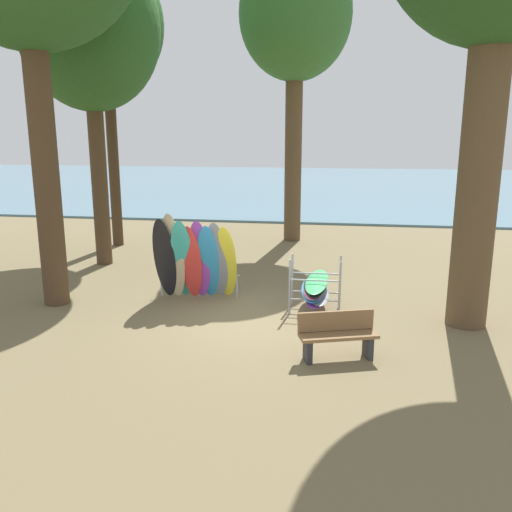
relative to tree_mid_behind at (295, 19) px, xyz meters
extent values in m
plane|color=brown|center=(-0.11, -8.83, -7.77)|extent=(80.00, 80.00, 0.00)
cube|color=slate|center=(-0.11, 21.55, -7.72)|extent=(80.00, 36.00, 0.10)
cylinder|color=#4C3823|center=(-4.83, -8.46, -4.26)|extent=(0.58, 0.58, 7.02)
cylinder|color=brown|center=(4.47, -8.42, -4.42)|extent=(0.81, 0.81, 6.70)
cylinder|color=brown|center=(0.00, 0.00, -4.42)|extent=(0.62, 0.62, 6.70)
ellipsoid|color=#33662D|center=(0.00, 0.00, 0.16)|extent=(3.91, 3.91, 4.49)
cylinder|color=#42301E|center=(-6.10, -1.90, -4.65)|extent=(0.37, 0.37, 6.24)
ellipsoid|color=#285623|center=(-6.10, -1.90, -0.32)|extent=(3.84, 3.84, 4.42)
cylinder|color=#4C3823|center=(-5.39, -4.59, -4.99)|extent=(0.48, 0.48, 5.57)
ellipsoid|color=#285623|center=(-5.39, -4.59, -0.94)|extent=(3.99, 3.99, 4.59)
ellipsoid|color=black|center=(-2.34, -7.80, -6.75)|extent=(0.53, 0.71, 2.05)
ellipsoid|color=#C6B289|center=(-2.14, -7.77, -6.69)|extent=(0.52, 0.65, 2.16)
ellipsoid|color=#38B2AD|center=(-1.93, -7.73, -6.76)|extent=(0.64, 0.89, 2.01)
ellipsoid|color=red|center=(-1.73, -7.70, -6.84)|extent=(0.53, 0.61, 1.87)
ellipsoid|color=purple|center=(-1.52, -7.66, -6.77)|extent=(0.57, 0.68, 2.00)
ellipsoid|color=#2D8ED1|center=(-1.32, -7.63, -6.83)|extent=(0.59, 0.76, 1.88)
ellipsoid|color=gray|center=(-1.11, -7.60, -6.79)|extent=(0.53, 0.72, 1.96)
ellipsoid|color=yellow|center=(-0.90, -7.56, -6.84)|extent=(0.56, 0.74, 1.86)
cylinder|color=#9EA0A5|center=(-2.56, -7.49, -7.50)|extent=(0.04, 0.04, 0.55)
cylinder|color=#9EA0A5|center=(-0.68, -7.31, -7.50)|extent=(0.04, 0.04, 0.55)
cylinder|color=#9EA0A5|center=(-1.62, -7.40, -7.22)|extent=(2.04, 0.23, 0.04)
cylinder|color=#9EA0A5|center=(0.71, -8.35, -7.15)|extent=(0.05, 0.05, 1.25)
cylinder|color=#9EA0A5|center=(1.81, -8.35, -7.15)|extent=(0.05, 0.05, 1.25)
cylinder|color=#9EA0A5|center=(0.71, -7.75, -7.15)|extent=(0.05, 0.05, 1.25)
cylinder|color=#9EA0A5|center=(1.81, -7.75, -7.15)|extent=(0.05, 0.05, 1.25)
cylinder|color=#9EA0A5|center=(1.26, -8.35, -7.42)|extent=(1.10, 0.04, 0.04)
cylinder|color=#9EA0A5|center=(1.26, -8.35, -6.97)|extent=(1.10, 0.04, 0.04)
cylinder|color=#9EA0A5|center=(1.26, -7.75, -7.42)|extent=(1.10, 0.04, 0.04)
cylinder|color=#9EA0A5|center=(1.26, -7.75, -6.97)|extent=(1.10, 0.04, 0.04)
ellipsoid|color=purple|center=(1.31, -8.05, -7.37)|extent=(0.55, 2.11, 0.06)
ellipsoid|color=gray|center=(1.32, -8.05, -7.31)|extent=(0.65, 2.13, 0.06)
ellipsoid|color=#2D8ED1|center=(1.21, -8.05, -7.25)|extent=(0.61, 2.12, 0.06)
ellipsoid|color=pink|center=(1.25, -8.05, -7.19)|extent=(0.52, 2.10, 0.06)
ellipsoid|color=black|center=(1.26, -8.05, -7.13)|extent=(0.58, 2.12, 0.06)
ellipsoid|color=#339E56|center=(1.30, -8.05, -7.07)|extent=(0.57, 2.12, 0.06)
cube|color=#2D2D33|center=(1.28, -10.84, -7.56)|extent=(0.20, 0.34, 0.42)
cube|color=#2D2D33|center=(2.34, -10.48, -7.56)|extent=(0.20, 0.34, 0.42)
cube|color=olive|center=(1.81, -10.66, -7.32)|extent=(1.45, 0.82, 0.06)
cube|color=olive|center=(1.76, -10.49, -7.10)|extent=(1.35, 0.50, 0.36)
camera|label=1|loc=(1.76, -19.66, -3.79)|focal=37.37mm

